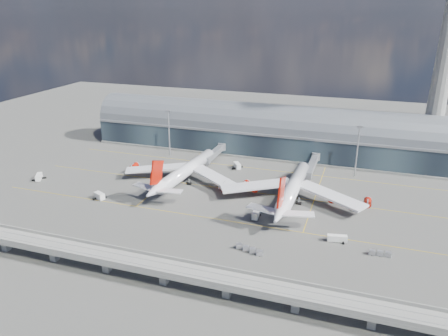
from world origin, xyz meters
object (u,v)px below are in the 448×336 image
(service_truck_5, at_px, (237,166))
(cargo_train_1, at_px, (380,253))
(service_truck_1, at_px, (99,196))
(airliner_right, at_px, (293,189))
(service_truck_2, at_px, (337,238))
(service_truck_3, at_px, (256,214))
(floodlight_mast_left, at_px, (169,132))
(service_truck_4, at_px, (222,186))
(service_truck_0, at_px, (39,177))
(control_tower, at_px, (443,66))
(floodlight_mast_right, at_px, (357,150))
(cargo_train_0, at_px, (249,250))
(airliner_left, at_px, (185,171))

(service_truck_5, xyz_separation_m, cargo_train_1, (70.06, -64.39, -0.63))
(service_truck_1, bearing_deg, cargo_train_1, -69.67)
(airliner_right, height_order, service_truck_2, airliner_right)
(airliner_right, xyz_separation_m, service_truck_2, (21.44, -28.86, -4.27))
(service_truck_3, bearing_deg, service_truck_2, -18.52)
(floodlight_mast_left, height_order, service_truck_4, floodlight_mast_left)
(service_truck_0, bearing_deg, service_truck_2, -36.20)
(service_truck_1, bearing_deg, control_tower, -31.76)
(control_tower, height_order, floodlight_mast_right, control_tower)
(service_truck_0, relative_size, cargo_train_0, 0.66)
(floodlight_mast_left, relative_size, service_truck_1, 4.44)
(control_tower, distance_m, service_truck_5, 111.64)
(control_tower, height_order, service_truck_0, control_tower)
(control_tower, xyz_separation_m, airliner_right, (-58.92, -66.83, -46.05))
(floodlight_mast_right, xyz_separation_m, service_truck_5, (-57.94, -8.24, -12.13))
(airliner_right, xyz_separation_m, service_truck_4, (-33.17, 3.88, -4.32))
(service_truck_4, bearing_deg, floodlight_mast_right, 36.15)
(service_truck_3, height_order, service_truck_5, service_truck_3)
(service_truck_0, relative_size, service_truck_4, 1.56)
(airliner_right, relative_size, service_truck_3, 10.78)
(airliner_left, relative_size, cargo_train_0, 6.26)
(airliner_left, bearing_deg, service_truck_2, -19.87)
(control_tower, height_order, cargo_train_1, control_tower)
(floodlight_mast_right, height_order, airliner_left, floodlight_mast_right)
(airliner_right, bearing_deg, service_truck_1, -162.35)
(service_truck_2, relative_size, cargo_train_1, 0.95)
(cargo_train_0, height_order, cargo_train_1, cargo_train_0)
(service_truck_0, xyz_separation_m, service_truck_5, (86.18, 45.45, 0.05))
(floodlight_mast_right, bearing_deg, cargo_train_0, -109.76)
(service_truck_1, relative_size, service_truck_3, 0.92)
(service_truck_1, xyz_separation_m, cargo_train_1, (115.72, -8.98, -0.66))
(control_tower, height_order, service_truck_2, control_tower)
(control_tower, relative_size, service_truck_1, 17.80)
(floodlight_mast_right, relative_size, service_truck_0, 3.67)
(service_truck_4, bearing_deg, cargo_train_1, -23.89)
(airliner_left, relative_size, service_truck_3, 10.49)
(floodlight_mast_left, distance_m, service_truck_5, 44.54)
(airliner_left, relative_size, service_truck_0, 9.42)
(airliner_right, xyz_separation_m, service_truck_1, (-79.68, -24.81, -4.05))
(service_truck_4, height_order, cargo_train_0, service_truck_4)
(service_truck_3, bearing_deg, control_tower, 48.04)
(service_truck_1, distance_m, cargo_train_0, 76.16)
(service_truck_5, height_order, cargo_train_1, service_truck_5)
(floodlight_mast_left, distance_m, floodlight_mast_right, 100.00)
(service_truck_0, distance_m, service_truck_5, 97.43)
(service_truck_1, bearing_deg, airliner_right, -47.93)
(control_tower, bearing_deg, airliner_right, -131.40)
(cargo_train_0, bearing_deg, service_truck_5, 5.15)
(service_truck_3, distance_m, cargo_train_1, 48.80)
(control_tower, xyz_separation_m, cargo_train_1, (-22.87, -100.63, -50.76))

